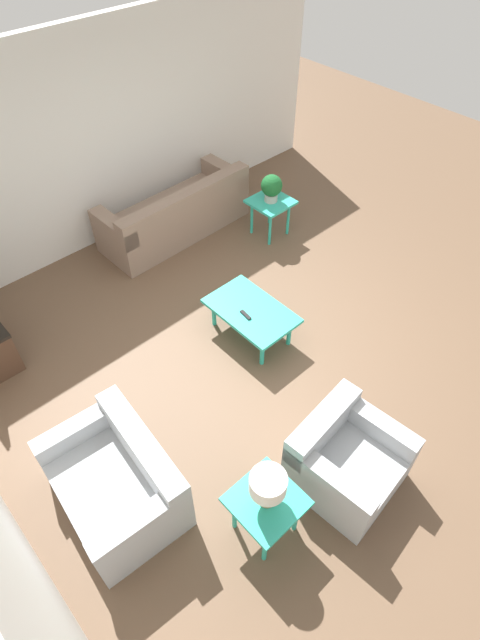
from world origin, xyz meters
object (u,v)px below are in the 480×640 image
at_px(potted_plant, 272,187).
at_px(table_lamp, 268,486).
at_px(loveseat, 118,482).
at_px(side_table_lamp, 266,505).
at_px(armchair, 345,460).
at_px(sofa, 177,215).
at_px(side_table_plant, 271,206).
at_px(coffee_table, 251,312).

relative_size(potted_plant, table_lamp, 1.02).
xyz_separation_m(loveseat, table_lamp, (-1.04, -0.74, 0.49)).
xyz_separation_m(loveseat, side_table_lamp, (-1.04, -0.74, 0.16)).
distance_m(armchair, loveseat, 1.97).
xyz_separation_m(sofa, side_table_plant, (-0.89, -0.95, 0.15)).
relative_size(armchair, loveseat, 0.73).
bearing_deg(armchair, side_table_lamp, 165.23).
relative_size(coffee_table, side_table_plant, 1.88).
distance_m(coffee_table, potted_plant, 2.00).
bearing_deg(coffee_table, loveseat, 106.80).
distance_m(armchair, coffee_table, 1.94).
distance_m(sofa, table_lamp, 4.34).
height_order(sofa, table_lamp, table_lamp).
bearing_deg(sofa, side_table_plant, 135.67).
height_order(armchair, coffee_table, armchair).
height_order(armchair, side_table_lamp, armchair).
bearing_deg(table_lamp, side_table_lamp, 0.00).
height_order(sofa, coffee_table, sofa).
height_order(armchair, side_table_plant, armchair).
xyz_separation_m(armchair, coffee_table, (1.84, -0.60, 0.05)).
relative_size(sofa, side_table_plant, 3.99).
height_order(loveseat, side_table_lamp, loveseat).
bearing_deg(table_lamp, armchair, -99.53).
relative_size(armchair, coffee_table, 0.92).
xyz_separation_m(loveseat, side_table_plant, (1.88, -3.71, 0.16)).
distance_m(side_table_lamp, potted_plant, 4.18).
relative_size(coffee_table, table_lamp, 2.74).
xyz_separation_m(coffee_table, potted_plant, (1.23, -1.53, 0.39)).
bearing_deg(armchair, potted_plant, 49.94).
xyz_separation_m(potted_plant, table_lamp, (-2.92, 2.97, 0.04)).
distance_m(sofa, side_table_lamp, 4.31).
bearing_deg(side_table_plant, potted_plant, -63.43).
bearing_deg(coffee_table, table_lamp, 139.55).
bearing_deg(side_table_lamp, loveseat, 35.40).
distance_m(sofa, armchair, 4.12).
relative_size(side_table_lamp, potted_plant, 1.42).
relative_size(coffee_table, side_table_lamp, 1.88).
bearing_deg(coffee_table, armchair, 161.80).
bearing_deg(side_table_lamp, potted_plant, -45.50).
height_order(loveseat, table_lamp, table_lamp).
xyz_separation_m(sofa, side_table_lamp, (-3.81, 2.02, 0.15)).
bearing_deg(armchair, side_table_plant, 49.94).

